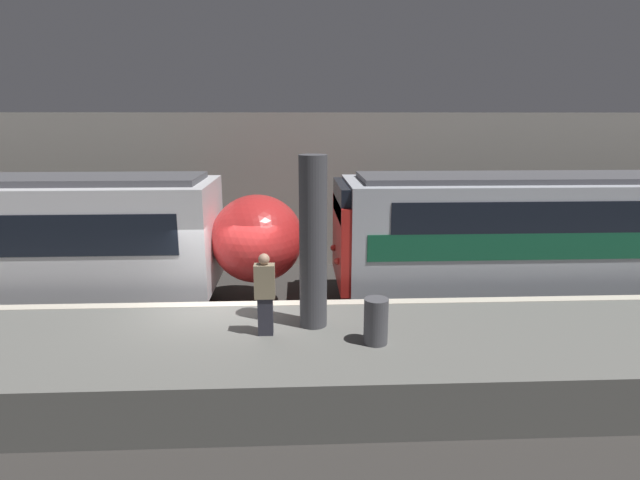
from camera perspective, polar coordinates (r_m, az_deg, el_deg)
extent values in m
plane|color=#33302D|center=(11.82, -10.69, -11.58)|extent=(120.00, 120.00, 0.00)
cube|color=slate|center=(9.96, -12.32, -13.47)|extent=(40.00, 3.70, 1.02)
cube|color=beige|center=(11.29, -11.03, -7.19)|extent=(40.00, 0.30, 0.01)
cube|color=#9E998E|center=(17.13, -8.19, 5.52)|extent=(50.00, 0.15, 5.19)
cylinder|color=#47474C|center=(9.51, -0.79, -0.36)|extent=(0.53, 0.53, 3.34)
ellipsoid|color=red|center=(13.29, -7.18, 0.21)|extent=(2.42, 2.77, 2.30)
sphere|color=#F2EFCC|center=(13.35, -3.06, -1.46)|extent=(0.20, 0.20, 0.20)
cube|color=red|center=(13.32, 2.43, -0.04)|extent=(0.25, 2.95, 2.19)
cube|color=black|center=(13.10, 2.48, 4.62)|extent=(0.25, 2.65, 0.88)
sphere|color=#EA4C42|center=(12.75, 1.98, -2.44)|extent=(0.18, 0.18, 0.18)
sphere|color=#EA4C42|center=(14.05, 1.55, -0.90)|extent=(0.18, 0.18, 0.18)
cube|color=#2D2D38|center=(9.56, -6.24, -8.61)|extent=(0.28, 0.20, 0.74)
cube|color=gray|center=(9.32, -6.35, -4.69)|extent=(0.38, 0.24, 0.64)
sphere|color=tan|center=(9.19, -6.42, -2.18)|extent=(0.21, 0.21, 0.21)
cylinder|color=#4C4C51|center=(9.19, 6.41, -9.19)|extent=(0.44, 0.44, 0.85)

